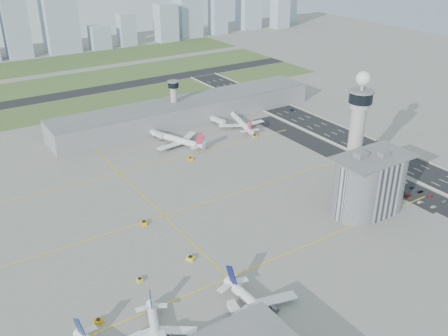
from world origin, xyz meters
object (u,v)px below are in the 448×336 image
car_lot_2 (408,195)px  car_lot_4 (389,186)px  tug_2 (190,258)px  jet_bridge_far_1 (212,119)px  admin_building (369,184)px  car_lot_11 (396,179)px  jet_bridge_far_0 (152,133)px  car_lot_3 (402,193)px  airplane_near_b (156,332)px  tug_0 (98,321)px  tug_5 (255,136)px  tug_1 (140,280)px  control_tower (358,123)px  airplane_far_a (177,136)px  tug_3 (144,223)px  car_lot_1 (420,202)px  car_lot_5 (382,181)px  car_lot_7 (431,196)px  airplane_far_b (241,119)px  car_lot_8 (420,191)px  jet_bridge_near_2 (246,330)px  secondary_tower (174,98)px  car_hw_2 (292,110)px  car_lot_6 (444,201)px  car_lot_0 (433,207)px  airplane_near_c (261,305)px  car_hw_4 (236,94)px  car_hw_1 (363,145)px  car_lot_10 (405,183)px  tug_4 (190,159)px  car_lot_9 (412,187)px

car_lot_2 → car_lot_4: car_lot_4 is taller
tug_2 → jet_bridge_far_1: bearing=22.9°
admin_building → car_lot_11: 46.13m
jet_bridge_far_0 → car_lot_4: (80.89, -143.31, -2.22)m
car_lot_2 → car_lot_3: bearing=11.9°
airplane_near_b → tug_0: bearing=-126.7°
tug_5 → tug_1: bearing=129.8°
control_tower → airplane_far_a: size_ratio=1.44×
jet_bridge_far_1 → tug_3: bearing=-55.1°
car_lot_1 → tug_1: bearing=87.7°
car_lot_3 → car_lot_5: 16.23m
car_lot_3 → car_lot_7: size_ratio=0.99×
airplane_far_a → control_tower: bearing=-171.1°
airplane_far_a → jet_bridge_far_1: 47.64m
tug_1 → car_lot_1: tug_1 is taller
airplane_far_b → tug_0: (-161.66, -138.40, -4.97)m
car_lot_8 → jet_bridge_near_2: bearing=107.6°
jet_bridge_near_2 → jet_bridge_far_1: same height
secondary_tower → jet_bridge_far_1: secondary_tower is taller
tug_2 → car_lot_2: tug_2 is taller
secondary_tower → car_hw_2: secondary_tower is taller
car_lot_2 → car_lot_6: 18.69m
control_tower → car_lot_11: size_ratio=14.33×
car_lot_11 → car_lot_0: bearing=153.7°
airplane_near_c → jet_bridge_near_2: (-10.32, -5.05, -3.07)m
control_tower → car_lot_3: 46.17m
tug_1 → car_hw_4: 263.42m
car_hw_1 → car_hw_4: car_hw_4 is taller
airplane_far_a → admin_building: bearing=175.2°
car_lot_10 → tug_0: bearing=94.0°
car_lot_5 → car_hw_4: 187.11m
airplane_far_a → tug_4: 27.83m
airplane_far_a → car_lot_9: 153.11m
car_lot_8 → tug_0: bearing=93.8°
admin_building → airplane_near_c: 101.02m
airplane_far_b → car_lot_6: size_ratio=10.53×
secondary_tower → tug_0: (-125.59, -175.36, -17.88)m
jet_bridge_far_0 → tug_1: (-74.33, -143.38, -2.01)m
jet_bridge_far_0 → car_hw_2: size_ratio=3.01×
tug_5 → airplane_near_c: bearing=147.0°
car_lot_11 → car_hw_2: size_ratio=0.97×
tug_0 → tug_3: 69.21m
tug_2 → car_lot_0: (130.72, -30.09, -0.36)m
car_lot_2 → car_lot_11: (10.67, 17.05, 0.09)m
airplane_far_b → car_lot_6: bearing=-154.5°
car_lot_1 → tug_2: bearing=85.5°
control_tower → car_lot_10: control_tower is taller
airplane_far_a → jet_bridge_near_2: bearing=137.2°
tug_2 → car_lot_9: bearing=-36.1°
car_lot_0 → car_lot_9: 22.52m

